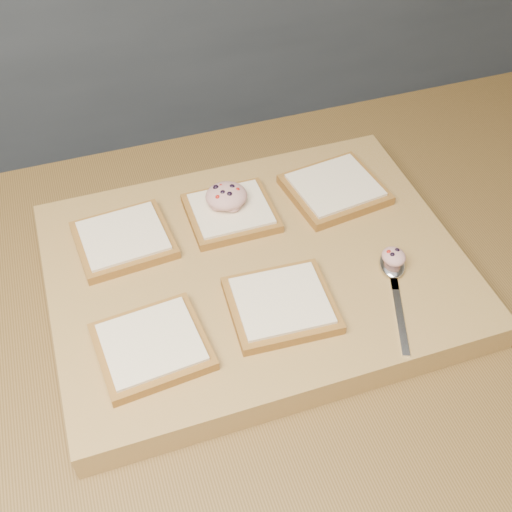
% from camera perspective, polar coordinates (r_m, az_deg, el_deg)
% --- Properties ---
extents(island_counter, '(2.00, 0.80, 0.90)m').
position_cam_1_polar(island_counter, '(1.19, -7.11, -20.63)').
color(island_counter, slate).
rests_on(island_counter, ground).
extents(back_counter, '(3.60, 0.62, 0.94)m').
position_cam_1_polar(back_counter, '(2.18, -16.41, 15.48)').
color(back_counter, slate).
rests_on(back_counter, ground).
extents(cutting_board, '(0.52, 0.40, 0.04)m').
position_cam_1_polar(cutting_board, '(0.83, -0.00, -1.45)').
color(cutting_board, '#9E7943').
rests_on(cutting_board, island_counter).
extents(bread_far_left, '(0.13, 0.12, 0.02)m').
position_cam_1_polar(bread_far_left, '(0.85, -11.68, 1.47)').
color(bread_far_left, olive).
rests_on(bread_far_left, cutting_board).
extents(bread_far_center, '(0.11, 0.11, 0.02)m').
position_cam_1_polar(bread_far_center, '(0.87, -2.24, 3.91)').
color(bread_far_center, olive).
rests_on(bread_far_center, cutting_board).
extents(bread_far_right, '(0.14, 0.13, 0.02)m').
position_cam_1_polar(bread_far_right, '(0.91, 7.01, 5.95)').
color(bread_far_right, olive).
rests_on(bread_far_right, cutting_board).
extents(bread_near_left, '(0.13, 0.12, 0.02)m').
position_cam_1_polar(bread_near_left, '(0.74, -9.24, -7.88)').
color(bread_near_left, olive).
rests_on(bread_near_left, cutting_board).
extents(bread_near_center, '(0.13, 0.12, 0.02)m').
position_cam_1_polar(bread_near_center, '(0.76, 2.25, -4.30)').
color(bread_near_center, olive).
rests_on(bread_near_center, cutting_board).
extents(tuna_salad_dollop, '(0.06, 0.05, 0.03)m').
position_cam_1_polar(tuna_salad_dollop, '(0.87, -2.66, 5.37)').
color(tuna_salad_dollop, '#D7978A').
rests_on(tuna_salad_dollop, bread_far_center).
extents(spoon, '(0.07, 0.16, 0.01)m').
position_cam_1_polar(spoon, '(0.82, 12.09, -1.33)').
color(spoon, silver).
rests_on(spoon, cutting_board).
extents(spoon_salad, '(0.03, 0.03, 0.02)m').
position_cam_1_polar(spoon_salad, '(0.82, 12.14, -0.03)').
color(spoon_salad, '#D7978A').
rests_on(spoon_salad, spoon).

